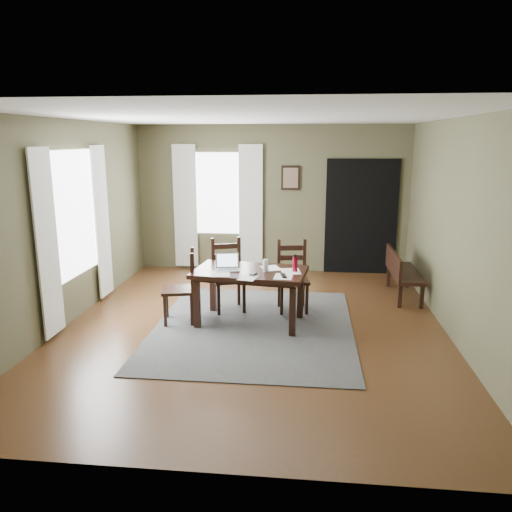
# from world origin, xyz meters

# --- Properties ---
(ground) EXTENTS (5.00, 6.00, 0.01)m
(ground) POSITION_xyz_m (0.00, 0.00, -0.01)
(ground) COLOR #492C16
(room_shell) EXTENTS (5.02, 6.02, 2.71)m
(room_shell) POSITION_xyz_m (0.00, 0.00, 1.80)
(room_shell) COLOR brown
(room_shell) RESTS_ON ground
(rug) EXTENTS (2.60, 3.20, 0.01)m
(rug) POSITION_xyz_m (0.00, 0.00, 0.01)
(rug) COLOR #3C3C3C
(rug) RESTS_ON ground
(dining_table) EXTENTS (1.56, 1.05, 0.73)m
(dining_table) POSITION_xyz_m (-0.06, 0.15, 0.65)
(dining_table) COLOR black
(dining_table) RESTS_ON rug
(chair_end) EXTENTS (0.52, 0.52, 0.99)m
(chair_end) POSITION_xyz_m (-0.98, 0.09, 0.49)
(chair_end) COLOR black
(chair_end) RESTS_ON rug
(chair_back_left) EXTENTS (0.58, 0.58, 1.03)m
(chair_back_left) POSITION_xyz_m (-0.45, 0.67, 0.51)
(chair_back_left) COLOR black
(chair_back_left) RESTS_ON rug
(chair_back_right) EXTENTS (0.51, 0.51, 1.01)m
(chair_back_right) POSITION_xyz_m (0.48, 0.75, 0.50)
(chair_back_right) COLOR black
(chair_back_right) RESTS_ON rug
(bench) EXTENTS (0.41, 1.29, 0.73)m
(bench) POSITION_xyz_m (2.15, 1.56, 0.43)
(bench) COLOR black
(bench) RESTS_ON ground
(laptop) EXTENTS (0.35, 0.30, 0.21)m
(laptop) POSITION_xyz_m (-0.37, 0.15, 0.80)
(laptop) COLOR #B7B7BC
(laptop) RESTS_ON dining_table
(computer_mouse) EXTENTS (0.09, 0.12, 0.04)m
(computer_mouse) POSITION_xyz_m (0.01, -0.12, 0.76)
(computer_mouse) COLOR #3F3F42
(computer_mouse) RESTS_ON dining_table
(tv_remote) EXTENTS (0.09, 0.20, 0.02)m
(tv_remote) POSITION_xyz_m (0.40, -0.13, 0.75)
(tv_remote) COLOR black
(tv_remote) RESTS_ON dining_table
(drinking_glass) EXTENTS (0.09, 0.09, 0.16)m
(drinking_glass) POSITION_xyz_m (0.15, 0.08, 0.82)
(drinking_glass) COLOR silver
(drinking_glass) RESTS_ON dining_table
(water_bottle) EXTENTS (0.09, 0.09, 0.23)m
(water_bottle) POSITION_xyz_m (0.53, 0.13, 0.85)
(water_bottle) COLOR maroon
(water_bottle) RESTS_ON dining_table
(paper_a) EXTENTS (0.28, 0.34, 0.00)m
(paper_a) POSITION_xyz_m (-0.42, -0.09, 0.74)
(paper_a) COLOR white
(paper_a) RESTS_ON dining_table
(paper_b) EXTENTS (0.24, 0.30, 0.00)m
(paper_b) POSITION_xyz_m (0.39, -0.14, 0.74)
(paper_b) COLOR white
(paper_b) RESTS_ON dining_table
(paper_c) EXTENTS (0.33, 0.37, 0.00)m
(paper_c) POSITION_xyz_m (0.21, 0.27, 0.74)
(paper_c) COLOR white
(paper_c) RESTS_ON dining_table
(paper_d) EXTENTS (0.29, 0.35, 0.00)m
(paper_d) POSITION_xyz_m (0.48, 0.13, 0.74)
(paper_d) COLOR white
(paper_d) RESTS_ON dining_table
(paper_e) EXTENTS (0.26, 0.31, 0.00)m
(paper_e) POSITION_xyz_m (-0.04, -0.24, 0.74)
(paper_e) COLOR white
(paper_e) RESTS_ON dining_table
(window_left) EXTENTS (0.01, 1.30, 1.70)m
(window_left) POSITION_xyz_m (-2.47, 0.20, 1.45)
(window_left) COLOR white
(window_left) RESTS_ON ground
(window_back) EXTENTS (1.00, 0.01, 1.50)m
(window_back) POSITION_xyz_m (-1.00, 2.97, 1.45)
(window_back) COLOR white
(window_back) RESTS_ON ground
(curtain_left_near) EXTENTS (0.03, 0.48, 2.30)m
(curtain_left_near) POSITION_xyz_m (-2.44, -0.62, 1.20)
(curtain_left_near) COLOR silver
(curtain_left_near) RESTS_ON ground
(curtain_left_far) EXTENTS (0.03, 0.48, 2.30)m
(curtain_left_far) POSITION_xyz_m (-2.44, 1.02, 1.20)
(curtain_left_far) COLOR silver
(curtain_left_far) RESTS_ON ground
(curtain_back_left) EXTENTS (0.44, 0.03, 2.30)m
(curtain_back_left) POSITION_xyz_m (-1.62, 2.94, 1.20)
(curtain_back_left) COLOR silver
(curtain_back_left) RESTS_ON ground
(curtain_back_right) EXTENTS (0.44, 0.03, 2.30)m
(curtain_back_right) POSITION_xyz_m (-0.38, 2.94, 1.20)
(curtain_back_right) COLOR silver
(curtain_back_right) RESTS_ON ground
(framed_picture) EXTENTS (0.34, 0.03, 0.44)m
(framed_picture) POSITION_xyz_m (0.35, 2.97, 1.75)
(framed_picture) COLOR black
(framed_picture) RESTS_ON ground
(doorway_back) EXTENTS (1.30, 0.03, 2.10)m
(doorway_back) POSITION_xyz_m (1.65, 2.97, 1.05)
(doorway_back) COLOR black
(doorway_back) RESTS_ON ground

